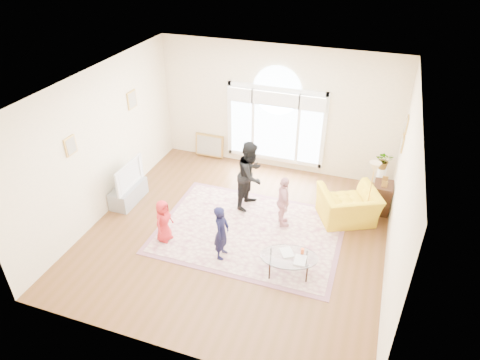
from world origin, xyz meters
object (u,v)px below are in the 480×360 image
(area_rug, at_px, (249,231))
(tv_console, at_px, (129,193))
(armchair, at_px, (348,206))
(coffee_table, at_px, (289,257))
(television, at_px, (126,175))

(area_rug, xyz_separation_m, tv_console, (-3.00, 0.16, 0.20))
(area_rug, distance_m, tv_console, 3.01)
(tv_console, relative_size, armchair, 0.86)
(area_rug, xyz_separation_m, coffee_table, (1.06, -0.93, 0.39))
(tv_console, xyz_separation_m, television, (0.01, -0.00, 0.51))
(area_rug, distance_m, coffee_table, 1.46)
(tv_console, distance_m, armchair, 4.96)
(television, height_order, armchair, television)
(area_rug, xyz_separation_m, armchair, (1.87, 1.07, 0.37))
(tv_console, height_order, coffee_table, coffee_table)
(area_rug, relative_size, television, 3.43)
(area_rug, bearing_deg, television, 176.85)
(tv_console, distance_m, coffee_table, 4.20)
(coffee_table, bearing_deg, tv_console, 152.27)
(coffee_table, bearing_deg, television, 152.24)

